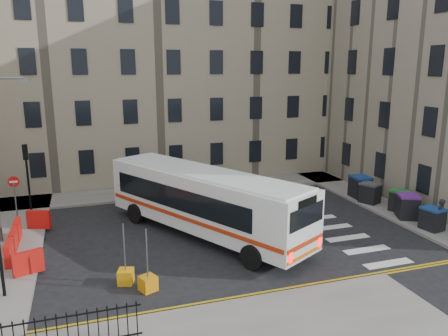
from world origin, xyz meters
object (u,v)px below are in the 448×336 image
wheelie_bin_b (407,206)px  wheelie_bin_e (360,187)px  wheelie_bin_c (401,201)px  bollard_chevron (148,283)px  wheelie_bin_a (432,219)px  pedestrian (440,215)px  bollard_yellow (126,277)px  bus (204,199)px  wheelie_bin_d (370,193)px

wheelie_bin_b → wheelie_bin_e: wheelie_bin_e is taller
wheelie_bin_b → wheelie_bin_c: bearing=91.1°
bollard_chevron → wheelie_bin_a: bearing=5.8°
pedestrian → bollard_yellow: 16.48m
wheelie_bin_e → bollard_chevron: wheelie_bin_e is taller
bollard_chevron → bus: bearing=53.3°
bus → pedestrian: (11.95, -3.63, -0.93)m
wheelie_bin_c → pedestrian: bearing=-111.9°
wheelie_bin_e → pedestrian: 6.54m
pedestrian → bollard_yellow: size_ratio=2.90×
wheelie_bin_d → pedestrian: pedestrian is taller
wheelie_bin_b → bollard_chevron: size_ratio=2.69×
wheelie_bin_c → bollard_chevron: bearing=178.2°
wheelie_bin_b → bollard_yellow: wheelie_bin_b is taller
bollard_yellow → wheelie_bin_e: bearing=23.5°
wheelie_bin_a → wheelie_bin_e: wheelie_bin_e is taller
wheelie_bin_c → wheelie_bin_e: bearing=82.1°
bus → pedestrian: 12.53m
wheelie_bin_d → wheelie_bin_b: bearing=-110.4°
wheelie_bin_d → bollard_yellow: (-15.99, -5.79, -0.50)m
wheelie_bin_b → bollard_yellow: 16.45m
wheelie_bin_a → bollard_yellow: bearing=171.7°
wheelie_bin_a → wheelie_bin_c: size_ratio=0.88×
bus → wheelie_bin_e: bearing=-14.6°
wheelie_bin_e → bollard_chevron: size_ratio=2.40×
bollard_yellow → bollard_chevron: size_ratio=1.00×
bollard_yellow → bus: bearing=42.5°
bollard_chevron → wheelie_bin_b: bearing=12.8°
wheelie_bin_a → bollard_chevron: wheelie_bin_a is taller
wheelie_bin_c → bollard_chevron: (-15.90, -4.57, -0.50)m
wheelie_bin_d → bollard_chevron: 16.61m
wheelie_bin_c → pedestrian: 3.23m
wheelie_bin_d → bollard_yellow: 17.02m
wheelie_bin_e → bollard_yellow: bearing=-152.8°
pedestrian → bollard_chevron: pedestrian is taller
wheelie_bin_a → wheelie_bin_c: (0.48, 3.01, 0.04)m
wheelie_bin_a → wheelie_bin_d: (-0.21, 5.10, 0.04)m
bollard_chevron → wheelie_bin_e: bearing=27.2°
bollard_chevron → pedestrian: bearing=4.9°
wheelie_bin_c → wheelie_bin_d: bearing=90.5°
wheelie_bin_e → pedestrian: size_ratio=0.83×
bus → bollard_chevron: bearing=-155.4°
wheelie_bin_a → bollard_yellow: size_ratio=2.09×
wheelie_bin_c → bollard_yellow: (-16.69, -3.70, -0.50)m
wheelie_bin_e → pedestrian: (0.35, -6.53, 0.14)m
wheelie_bin_a → bollard_chevron: size_ratio=2.09×
wheelie_bin_d → wheelie_bin_e: 1.24m
wheelie_bin_c → pedestrian: (-0.23, -3.21, 0.22)m
bus → wheelie_bin_b: 11.87m
wheelie_bin_a → pedestrian: 0.41m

